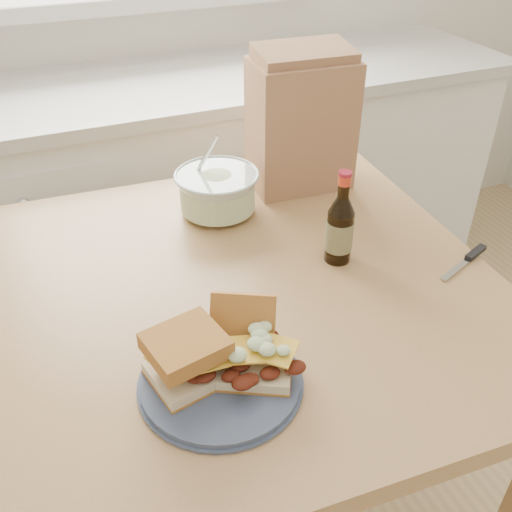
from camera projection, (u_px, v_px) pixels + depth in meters
name	position (u px, v px, depth m)	size (l,w,h in m)	color
cabinet_run	(174.00, 203.00, 2.14)	(2.50, 0.64, 0.94)	white
dining_table	(250.00, 326.00, 1.24)	(1.05, 1.05, 0.83)	#A98050
plate	(221.00, 380.00, 0.94)	(0.26, 0.26, 0.02)	#3F4A66
sandwich_left	(187.00, 357.00, 0.91)	(0.14, 0.13, 0.09)	beige
sandwich_right	(251.00, 346.00, 0.94)	(0.15, 0.20, 0.10)	beige
coleslaw_bowl	(217.00, 193.00, 1.36)	(0.20, 0.20, 0.20)	silver
beer_bottle	(340.00, 228.00, 1.19)	(0.06, 0.06, 0.21)	black
knife	(471.00, 257.00, 1.23)	(0.16, 0.08, 0.01)	silver
paper_bag	(301.00, 125.00, 1.42)	(0.25, 0.16, 0.32)	#AA7652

